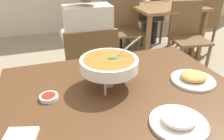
# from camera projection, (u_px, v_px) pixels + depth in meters

# --- Properties ---
(dining_table_main) EXTENTS (1.23, 0.94, 0.77)m
(dining_table_main) POSITION_uv_depth(u_px,v_px,m) (121.00, 108.00, 1.16)
(dining_table_main) COLOR #51331C
(dining_table_main) RESTS_ON ground_plane
(chair_diner_main) EXTENTS (0.44, 0.44, 0.90)m
(chair_diner_main) POSITION_uv_depth(u_px,v_px,m) (90.00, 71.00, 1.86)
(chair_diner_main) COLOR brown
(chair_diner_main) RESTS_ON ground_plane
(diner_main) EXTENTS (0.40, 0.45, 1.31)m
(diner_main) POSITION_uv_depth(u_px,v_px,m) (88.00, 44.00, 1.78)
(diner_main) COLOR #2D2D38
(diner_main) RESTS_ON ground_plane
(curry_bowl) EXTENTS (0.33, 0.30, 0.26)m
(curry_bowl) POSITION_uv_depth(u_px,v_px,m) (109.00, 64.00, 1.10)
(curry_bowl) COLOR silver
(curry_bowl) RESTS_ON dining_table_main
(rice_plate) EXTENTS (0.24, 0.24, 0.06)m
(rice_plate) POSITION_uv_depth(u_px,v_px,m) (179.00, 121.00, 0.87)
(rice_plate) COLOR white
(rice_plate) RESTS_ON dining_table_main
(appetizer_plate) EXTENTS (0.24, 0.24, 0.06)m
(appetizer_plate) POSITION_uv_depth(u_px,v_px,m) (193.00, 78.00, 1.19)
(appetizer_plate) COLOR white
(appetizer_plate) RESTS_ON dining_table_main
(sauce_dish) EXTENTS (0.09, 0.09, 0.02)m
(sauce_dish) POSITION_uv_depth(u_px,v_px,m) (49.00, 97.00, 1.04)
(sauce_dish) COLOR white
(sauce_dish) RESTS_ON dining_table_main
(napkin_folded) EXTENTS (0.14, 0.11, 0.02)m
(napkin_folded) POSITION_uv_depth(u_px,v_px,m) (21.00, 136.00, 0.82)
(napkin_folded) COLOR white
(napkin_folded) RESTS_ON dining_table_main
(dining_table_far) EXTENTS (1.00, 0.80, 0.77)m
(dining_table_far) POSITION_uv_depth(u_px,v_px,m) (166.00, 15.00, 3.19)
(dining_table_far) COLOR brown
(dining_table_far) RESTS_ON ground_plane
(chair_bg_left) EXTENTS (0.46, 0.46, 0.90)m
(chair_bg_left) POSITION_uv_depth(u_px,v_px,m) (150.00, 15.00, 3.70)
(chair_bg_left) COLOR brown
(chair_bg_left) RESTS_ON ground_plane
(chair_bg_middle) EXTENTS (0.48, 0.48, 0.90)m
(chair_bg_middle) POSITION_uv_depth(u_px,v_px,m) (118.00, 18.00, 3.52)
(chair_bg_middle) COLOR brown
(chair_bg_middle) RESTS_ON ground_plane
(chair_bg_right) EXTENTS (0.48, 0.48, 0.90)m
(chair_bg_right) POSITION_uv_depth(u_px,v_px,m) (202.00, 21.00, 3.35)
(chair_bg_right) COLOR brown
(chair_bg_right) RESTS_ON ground_plane
(chair_bg_corner) EXTENTS (0.49, 0.49, 0.90)m
(chair_bg_corner) POSITION_uv_depth(u_px,v_px,m) (127.00, 25.00, 3.13)
(chair_bg_corner) COLOR brown
(chair_bg_corner) RESTS_ON ground_plane
(chair_bg_window) EXTENTS (0.50, 0.50, 0.90)m
(chair_bg_window) POSITION_uv_depth(u_px,v_px,m) (187.00, 32.00, 2.83)
(chair_bg_window) COLOR brown
(chair_bg_window) RESTS_ON ground_plane
(patron_bg_left) EXTENTS (0.40, 0.45, 1.31)m
(patron_bg_left) POSITION_uv_depth(u_px,v_px,m) (150.00, 1.00, 3.60)
(patron_bg_left) COLOR #2D2D38
(patron_bg_left) RESTS_ON ground_plane
(patron_bg_middle) EXTENTS (0.45, 0.40, 1.31)m
(patron_bg_middle) POSITION_uv_depth(u_px,v_px,m) (113.00, 3.00, 3.44)
(patron_bg_middle) COLOR #2D2D38
(patron_bg_middle) RESTS_ON ground_plane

